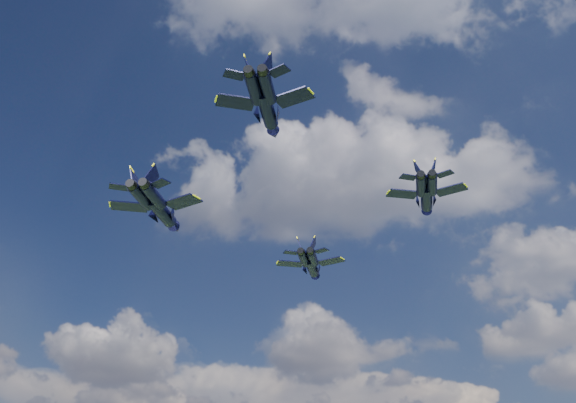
{
  "coord_description": "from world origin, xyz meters",
  "views": [
    {
      "loc": [
        18.12,
        -76.55,
        15.0
      ],
      "look_at": [
        -2.64,
        0.03,
        54.34
      ],
      "focal_mm": 40.0,
      "sensor_mm": 36.0,
      "label": 1
    }
  ],
  "objects_px": {
    "jet_right": "(427,199)",
    "jet_lead": "(312,267)",
    "jet_slot": "(268,111)",
    "jet_left": "(163,212)"
  },
  "relations": [
    {
      "from": "jet_left",
      "to": "jet_slot",
      "type": "height_order",
      "value": "jet_left"
    },
    {
      "from": "jet_right",
      "to": "jet_slot",
      "type": "xyz_separation_m",
      "value": [
        -15.7,
        -23.36,
        1.78
      ]
    },
    {
      "from": "jet_slot",
      "to": "jet_left",
      "type": "bearing_deg",
      "value": 130.15
    },
    {
      "from": "jet_left",
      "to": "jet_lead",
      "type": "bearing_deg",
      "value": 45.32
    },
    {
      "from": "jet_right",
      "to": "jet_lead",
      "type": "bearing_deg",
      "value": 134.17
    },
    {
      "from": "jet_slot",
      "to": "jet_lead",
      "type": "bearing_deg",
      "value": 89.11
    },
    {
      "from": "jet_right",
      "to": "jet_slot",
      "type": "height_order",
      "value": "jet_slot"
    },
    {
      "from": "jet_lead",
      "to": "jet_left",
      "type": "relative_size",
      "value": 0.82
    },
    {
      "from": "jet_lead",
      "to": "jet_left",
      "type": "bearing_deg",
      "value": -135.53
    },
    {
      "from": "jet_right",
      "to": "jet_slot",
      "type": "bearing_deg",
      "value": -127.88
    }
  ]
}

